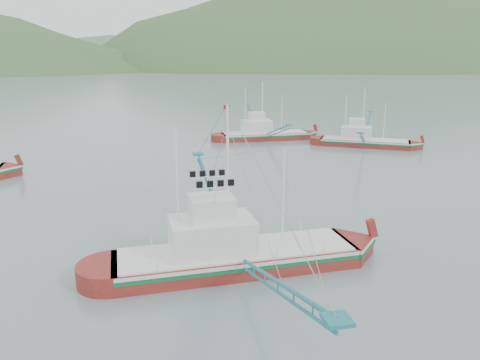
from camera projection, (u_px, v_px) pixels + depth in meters
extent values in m
plane|color=slate|center=(258.00, 247.00, 31.99)|extent=(1200.00, 1200.00, 0.00)
cube|color=maroon|center=(236.00, 265.00, 28.86)|extent=(15.04, 4.73, 1.98)
cube|color=silver|center=(236.00, 252.00, 28.64)|extent=(14.75, 4.79, 0.22)
cube|color=#0D6133|center=(236.00, 256.00, 28.71)|extent=(14.75, 4.81, 0.22)
cube|color=silver|center=(236.00, 250.00, 28.59)|extent=(14.29, 4.49, 0.12)
cube|color=silver|center=(212.00, 236.00, 27.96)|extent=(5.11, 3.42, 2.18)
cube|color=silver|center=(212.00, 208.00, 27.49)|extent=(2.68, 2.31, 1.39)
cylinder|color=white|center=(228.00, 181.00, 27.32)|extent=(0.16, 0.16, 8.91)
cylinder|color=white|center=(177.00, 195.00, 26.77)|extent=(0.14, 0.14, 7.58)
cylinder|color=white|center=(283.00, 198.00, 28.51)|extent=(0.12, 0.12, 6.24)
cube|color=maroon|center=(265.00, 138.00, 72.26)|extent=(13.30, 3.61, 1.77)
cube|color=silver|center=(265.00, 134.00, 72.06)|extent=(13.03, 3.68, 0.19)
cube|color=#0D6133|center=(265.00, 135.00, 72.12)|extent=(13.03, 3.69, 0.19)
cube|color=silver|center=(265.00, 132.00, 72.02)|extent=(12.63, 3.43, 0.11)
cube|color=silver|center=(257.00, 127.00, 71.51)|extent=(4.44, 2.85, 1.95)
cube|color=silver|center=(257.00, 116.00, 71.10)|extent=(2.31, 1.96, 1.24)
cylinder|color=white|center=(262.00, 107.00, 70.90)|extent=(0.14, 0.14, 7.97)
cylinder|color=white|center=(245.00, 111.00, 70.53)|extent=(0.12, 0.12, 6.77)
cylinder|color=white|center=(282.00, 114.00, 71.83)|extent=(0.11, 0.11, 5.58)
cube|color=maroon|center=(364.00, 145.00, 66.88)|extent=(12.36, 8.97, 1.65)
cube|color=silver|center=(365.00, 140.00, 66.70)|extent=(12.18, 8.90, 0.18)
cube|color=#0D6133|center=(365.00, 142.00, 66.75)|extent=(12.19, 8.92, 0.18)
cube|color=silver|center=(365.00, 139.00, 66.66)|extent=(11.74, 8.52, 0.10)
cube|color=silver|center=(356.00, 133.00, 66.80)|extent=(4.88, 4.32, 1.81)
cube|color=silver|center=(357.00, 123.00, 66.41)|extent=(2.76, 2.63, 1.15)
cylinder|color=white|center=(364.00, 113.00, 65.82)|extent=(0.13, 0.13, 7.41)
cylinder|color=white|center=(346.00, 117.00, 66.71)|extent=(0.12, 0.12, 6.30)
cylinder|color=white|center=(384.00, 122.00, 65.25)|extent=(0.10, 0.10, 5.19)
ellipsoid|color=#385C2F|center=(384.00, 67.00, 485.29)|extent=(684.00, 432.00, 306.00)
ellipsoid|color=slate|center=(172.00, 65.00, 567.31)|extent=(960.00, 400.00, 240.00)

